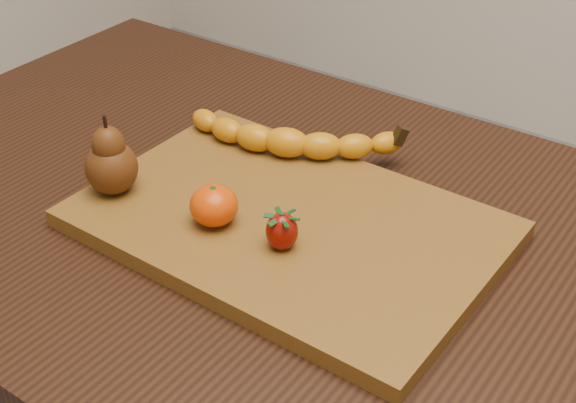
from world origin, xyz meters
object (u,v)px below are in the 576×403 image
Objects in this scene: table at (232,261)px; cutting_board at (288,224)px; pear at (110,155)px; mandarin at (214,205)px.

cutting_board is at bearing -9.95° from table.
pear reaches higher than table.
table is at bearing 118.52° from mandarin.
cutting_board is at bearing 20.09° from pear.
table is 0.16m from mandarin.
table is 18.97× the size of mandarin.
pear reaches higher than mandarin.
pear is (-0.10, -0.09, 0.16)m from table.
table is 0.15m from cutting_board.
pear is 0.14m from mandarin.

